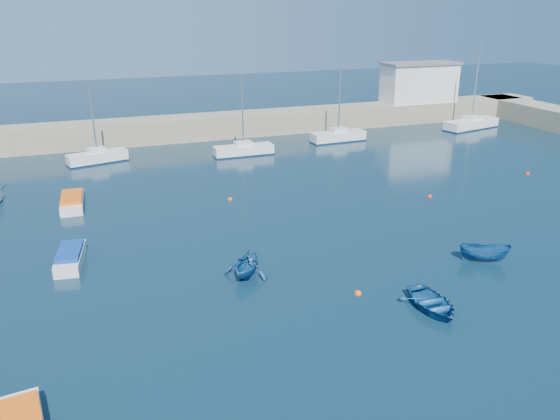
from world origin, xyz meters
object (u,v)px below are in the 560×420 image
object	(u,v)px
motorboat_2	(72,201)
dinghy_center	(432,303)
sailboat_8	(471,124)
sailboat_6	(243,150)
dinghy_left	(247,263)
motorboat_1	(70,257)
dinghy_right	(485,253)
harbor_office	(419,83)
sailboat_7	(338,136)
sailboat_5	(97,157)

from	to	relation	value
motorboat_2	dinghy_center	bearing A→B (deg)	-50.51
sailboat_8	motorboat_2	bearing A→B (deg)	92.79
sailboat_6	dinghy_left	bearing A→B (deg)	163.32
sailboat_8	dinghy_left	size ratio (longest dim) A/B	3.45
sailboat_6	motorboat_1	xyz separation A→B (m)	(-17.43, -21.62, -0.13)
motorboat_1	dinghy_right	xyz separation A→B (m)	(23.97, -8.45, 0.12)
motorboat_1	dinghy_left	distance (m)	11.00
harbor_office	dinghy_right	xyz separation A→B (m)	(-21.39, -39.98, -4.51)
motorboat_2	dinghy_left	xyz separation A→B (m)	(9.48, -16.06, 0.35)
motorboat_1	dinghy_left	xyz separation A→B (m)	(9.67, -5.23, 0.34)
sailboat_7	dinghy_left	size ratio (longest dim) A/B	2.85
sailboat_6	motorboat_2	bearing A→B (deg)	121.49
sailboat_6	dinghy_left	distance (m)	27.95
sailboat_6	sailboat_8	size ratio (longest dim) A/B	0.79
motorboat_2	dinghy_right	distance (m)	30.61
harbor_office	sailboat_5	distance (m)	43.59
sailboat_8	dinghy_center	xyz separation A→B (m)	(-31.45, -36.70, -0.27)
sailboat_6	dinghy_right	size ratio (longest dim) A/B	2.74
motorboat_1	dinghy_center	distance (m)	21.40
sailboat_7	dinghy_right	world-z (taller)	sailboat_7
sailboat_8	sailboat_6	bearing A→B (deg)	82.37
sailboat_7	motorboat_1	size ratio (longest dim) A/B	2.06
harbor_office	sailboat_8	xyz separation A→B (m)	(3.68, -7.01, -4.45)
sailboat_8	sailboat_7	bearing A→B (deg)	78.86
sailboat_6	dinghy_left	xyz separation A→B (m)	(-7.76, -26.85, 0.21)
motorboat_1	dinghy_center	xyz separation A→B (m)	(17.60, -12.18, -0.08)
sailboat_8	motorboat_1	distance (m)	54.83
sailboat_7	motorboat_2	size ratio (longest dim) A/B	1.83
sailboat_6	dinghy_center	xyz separation A→B (m)	(0.17, -33.80, -0.21)
harbor_office	sailboat_5	size ratio (longest dim) A/B	1.27
sailboat_6	dinghy_center	world-z (taller)	sailboat_6
sailboat_5	sailboat_7	distance (m)	26.97
sailboat_7	motorboat_2	world-z (taller)	sailboat_7
harbor_office	dinghy_left	size ratio (longest dim) A/B	3.28
motorboat_2	motorboat_1	bearing A→B (deg)	-88.62
sailboat_6	motorboat_1	size ratio (longest dim) A/B	1.98
sailboat_6	motorboat_2	size ratio (longest dim) A/B	1.76
sailboat_6	motorboat_1	bearing A→B (deg)	140.57
sailboat_6	motorboat_2	world-z (taller)	sailboat_6
sailboat_7	dinghy_left	xyz separation A→B (m)	(-20.01, -29.16, 0.16)
dinghy_center	dinghy_left	world-z (taller)	dinghy_left
motorboat_2	sailboat_5	bearing A→B (deg)	81.31
sailboat_7	motorboat_1	distance (m)	38.13
sailboat_5	motorboat_1	xyz separation A→B (m)	(-2.71, -23.73, -0.16)
sailboat_7	dinghy_left	world-z (taller)	sailboat_7
sailboat_5	dinghy_center	world-z (taller)	sailboat_5
sailboat_5	motorboat_1	world-z (taller)	sailboat_5
sailboat_7	sailboat_8	xyz separation A→B (m)	(19.36, 0.59, 0.01)
harbor_office	sailboat_6	size ratio (longest dim) A/B	1.20
dinghy_right	dinghy_left	bearing A→B (deg)	106.95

